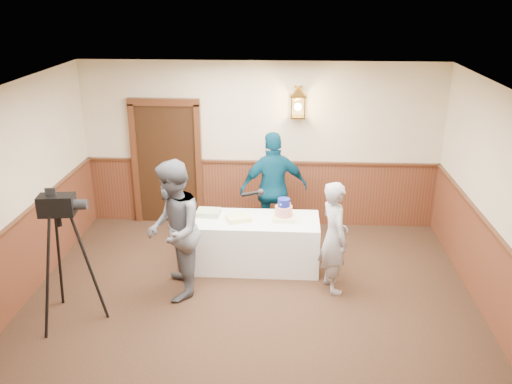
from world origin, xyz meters
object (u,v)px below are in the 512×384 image
(interviewer, at_px, (173,231))
(assistant_p, at_px, (274,189))
(tiered_cake, at_px, (284,211))
(sheet_cake_yellow, at_px, (239,218))
(sheet_cake_green, at_px, (208,213))
(display_table, at_px, (257,243))
(tv_camera_rig, at_px, (65,266))
(baker, at_px, (334,237))

(interviewer, xyz_separation_m, assistant_p, (1.25, 1.68, -0.02))
(tiered_cake, height_order, assistant_p, assistant_p)
(sheet_cake_yellow, height_order, interviewer, interviewer)
(sheet_cake_green, relative_size, assistant_p, 0.18)
(display_table, xyz_separation_m, sheet_cake_yellow, (-0.26, -0.05, 0.41))
(sheet_cake_green, bearing_deg, tv_camera_rig, -132.67)
(interviewer, distance_m, assistant_p, 2.10)
(tv_camera_rig, bearing_deg, baker, 8.62)
(tiered_cake, relative_size, interviewer, 0.17)
(display_table, distance_m, assistant_p, 1.01)
(display_table, relative_size, assistant_p, 0.98)
(tiered_cake, xyz_separation_m, baker, (0.68, -0.62, -0.10))
(sheet_cake_yellow, xyz_separation_m, assistant_p, (0.48, 0.88, 0.13))
(sheet_cake_yellow, xyz_separation_m, interviewer, (-0.77, -0.81, 0.15))
(sheet_cake_yellow, relative_size, sheet_cake_green, 0.99)
(interviewer, height_order, baker, interviewer)
(sheet_cake_yellow, bearing_deg, tv_camera_rig, -143.23)
(display_table, bearing_deg, tv_camera_rig, -145.63)
(sheet_cake_yellow, bearing_deg, display_table, 11.60)
(baker, bearing_deg, tiered_cake, 29.91)
(sheet_cake_yellow, distance_m, tv_camera_rig, 2.46)
(baker, bearing_deg, tv_camera_rig, 87.81)
(tiered_cake, xyz_separation_m, assistant_p, (-0.17, 0.80, 0.04))
(display_table, relative_size, baker, 1.15)
(tiered_cake, xyz_separation_m, interviewer, (-1.42, -0.88, 0.06))
(tiered_cake, bearing_deg, assistant_p, 101.75)
(sheet_cake_yellow, xyz_separation_m, sheet_cake_green, (-0.46, 0.17, 0.00))
(tiered_cake, xyz_separation_m, sheet_cake_green, (-1.11, 0.09, -0.09))
(tiered_cake, relative_size, assistant_p, 0.18)
(tiered_cake, relative_size, sheet_cake_green, 0.96)
(baker, height_order, tv_camera_rig, tv_camera_rig)
(sheet_cake_yellow, bearing_deg, tiered_cake, 6.91)
(display_table, distance_m, sheet_cake_yellow, 0.49)
(sheet_cake_yellow, height_order, sheet_cake_green, sheet_cake_green)
(sheet_cake_green, distance_m, assistant_p, 1.19)
(assistant_p, bearing_deg, display_table, 61.51)
(baker, distance_m, tv_camera_rig, 3.42)
(sheet_cake_yellow, relative_size, baker, 0.21)
(tiered_cake, bearing_deg, baker, -42.10)
(sheet_cake_yellow, bearing_deg, sheet_cake_green, 160.23)
(sheet_cake_green, relative_size, tv_camera_rig, 0.20)
(tiered_cake, bearing_deg, sheet_cake_green, 175.49)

